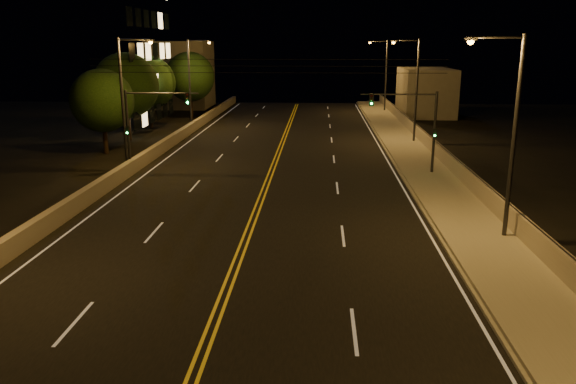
# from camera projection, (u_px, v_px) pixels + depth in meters

# --- Properties ---
(road) EXTENTS (18.00, 120.00, 0.02)m
(road) POSITION_uv_depth(u_px,v_px,m) (249.00, 231.00, 27.03)
(road) COLOR black
(road) RESTS_ON ground
(sidewalk) EXTENTS (3.60, 120.00, 0.30)m
(sidewalk) POSITION_uv_depth(u_px,v_px,m) (477.00, 232.00, 26.41)
(sidewalk) COLOR #9C9882
(sidewalk) RESTS_ON ground
(curb) EXTENTS (0.14, 120.00, 0.15)m
(curb) POSITION_uv_depth(u_px,v_px,m) (436.00, 233.00, 26.53)
(curb) COLOR #9C9882
(curb) RESTS_ON ground
(parapet_wall) EXTENTS (0.30, 120.00, 1.00)m
(parapet_wall) POSITION_uv_depth(u_px,v_px,m) (514.00, 219.00, 26.16)
(parapet_wall) COLOR gray
(parapet_wall) RESTS_ON sidewalk
(jersey_barrier) EXTENTS (0.45, 120.00, 0.95)m
(jersey_barrier) POSITION_uv_depth(u_px,v_px,m) (53.00, 218.00, 27.43)
(jersey_barrier) COLOR gray
(jersey_barrier) RESTS_ON ground
(distant_building_right) EXTENTS (6.00, 10.00, 5.73)m
(distant_building_right) POSITION_uv_depth(u_px,v_px,m) (425.00, 92.00, 69.82)
(distant_building_right) COLOR gray
(distant_building_right) RESTS_ON ground
(distant_building_left) EXTENTS (8.00, 8.00, 9.00)m
(distant_building_left) POSITION_uv_depth(u_px,v_px,m) (181.00, 75.00, 78.13)
(distant_building_left) COLOR gray
(distant_building_left) RESTS_ON ground
(parapet_rail) EXTENTS (0.06, 120.00, 0.06)m
(parapet_rail) POSITION_uv_depth(u_px,v_px,m) (515.00, 208.00, 26.02)
(parapet_rail) COLOR black
(parapet_rail) RESTS_ON parapet_wall
(lane_markings) EXTENTS (17.32, 116.00, 0.00)m
(lane_markings) POSITION_uv_depth(u_px,v_px,m) (249.00, 231.00, 26.96)
(lane_markings) COLOR silver
(lane_markings) RESTS_ON road
(streetlight_1) EXTENTS (2.55, 0.28, 9.15)m
(streetlight_1) POSITION_uv_depth(u_px,v_px,m) (509.00, 126.00, 24.27)
(streetlight_1) COLOR #2D2D33
(streetlight_1) RESTS_ON ground
(streetlight_2) EXTENTS (2.55, 0.28, 9.15)m
(streetlight_2) POSITION_uv_depth(u_px,v_px,m) (414.00, 84.00, 48.98)
(streetlight_2) COLOR #2D2D33
(streetlight_2) RESTS_ON ground
(streetlight_3) EXTENTS (2.55, 0.28, 9.15)m
(streetlight_3) POSITION_uv_depth(u_px,v_px,m) (384.00, 71.00, 71.80)
(streetlight_3) COLOR #2D2D33
(streetlight_3) RESTS_ON ground
(streetlight_5) EXTENTS (2.55, 0.28, 9.15)m
(streetlight_5) POSITION_uv_depth(u_px,v_px,m) (126.00, 96.00, 38.38)
(streetlight_5) COLOR #2D2D33
(streetlight_5) RESTS_ON ground
(streetlight_6) EXTENTS (2.55, 0.28, 9.15)m
(streetlight_6) POSITION_uv_depth(u_px,v_px,m) (192.00, 78.00, 58.12)
(streetlight_6) COLOR #2D2D33
(streetlight_6) RESTS_ON ground
(traffic_signal_right) EXTENTS (5.11, 0.31, 5.70)m
(traffic_signal_right) POSITION_uv_depth(u_px,v_px,m) (419.00, 123.00, 37.27)
(traffic_signal_right) COLOR #2D2D33
(traffic_signal_right) RESTS_ON ground
(traffic_signal_left) EXTENTS (5.11, 0.31, 5.70)m
(traffic_signal_left) POSITION_uv_depth(u_px,v_px,m) (142.00, 121.00, 38.27)
(traffic_signal_left) COLOR #2D2D33
(traffic_signal_left) RESTS_ON ground
(overhead_wires) EXTENTS (22.00, 0.03, 0.83)m
(overhead_wires) POSITION_uv_depth(u_px,v_px,m) (266.00, 66.00, 34.30)
(overhead_wires) COLOR black
(building_tower) EXTENTS (24.00, 15.00, 26.11)m
(building_tower) POSITION_uv_depth(u_px,v_px,m) (26.00, 3.00, 53.82)
(building_tower) COLOR gray
(building_tower) RESTS_ON ground
(tree_0) EXTENTS (5.04, 5.04, 6.83)m
(tree_0) POSITION_uv_depth(u_px,v_px,m) (102.00, 101.00, 44.85)
(tree_0) COLOR black
(tree_0) RESTS_ON ground
(tree_1) EXTENTS (5.90, 5.90, 7.99)m
(tree_1) POSITION_uv_depth(u_px,v_px,m) (126.00, 86.00, 50.85)
(tree_1) COLOR black
(tree_1) RESTS_ON ground
(tree_2) EXTENTS (5.55, 5.55, 7.52)m
(tree_2) POSITION_uv_depth(u_px,v_px,m) (149.00, 83.00, 58.77)
(tree_2) COLOR black
(tree_2) RESTS_ON ground
(tree_3) EXTENTS (5.77, 5.77, 7.82)m
(tree_3) POSITION_uv_depth(u_px,v_px,m) (190.00, 77.00, 65.94)
(tree_3) COLOR black
(tree_3) RESTS_ON ground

